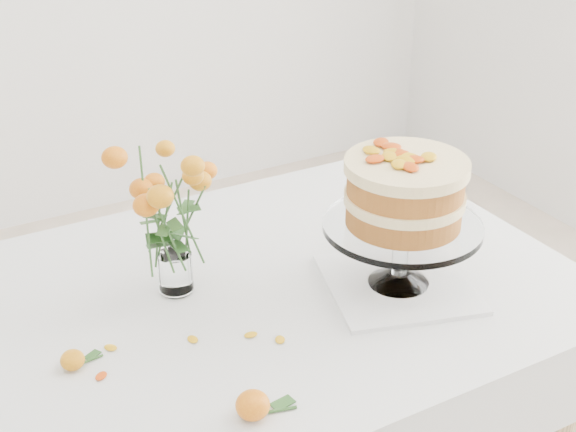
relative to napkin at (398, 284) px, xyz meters
name	(u,v)px	position (x,y,z in m)	size (l,w,h in m)	color
table	(229,330)	(-0.32, 0.13, -0.09)	(1.43, 0.93, 0.76)	tan
napkin	(398,284)	(0.00, 0.00, 0.00)	(0.29, 0.29, 0.01)	silver
cake_stand	(404,199)	(0.00, 0.00, 0.19)	(0.32, 0.32, 0.28)	white
rose_vase	(170,201)	(-0.40, 0.20, 0.20)	(0.30, 0.30, 0.35)	white
loose_rose_near	(73,360)	(-0.66, 0.06, 0.01)	(0.08, 0.04, 0.04)	orange
loose_rose_far	(253,405)	(-0.44, -0.20, 0.02)	(0.10, 0.06, 0.05)	#D2540A
stray_petal_a	(193,339)	(-0.44, 0.03, 0.00)	(0.03, 0.02, 0.00)	#E6A30E
stray_petal_b	(251,335)	(-0.34, -0.01, 0.00)	(0.03, 0.02, 0.00)	#E6A30E
stray_petal_c	(280,340)	(-0.30, -0.05, 0.00)	(0.03, 0.02, 0.00)	#E6A30E
stray_petal_d	(111,348)	(-0.58, 0.08, 0.00)	(0.03, 0.02, 0.00)	#E6A30E
stray_petal_e	(101,376)	(-0.62, 0.01, 0.00)	(0.03, 0.02, 0.00)	#E6A30E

